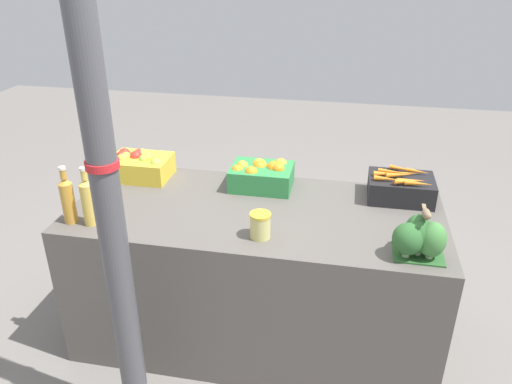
{
  "coord_description": "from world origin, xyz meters",
  "views": [
    {
      "loc": [
        0.44,
        -2.26,
        2.06
      ],
      "look_at": [
        0.0,
        0.0,
        0.92
      ],
      "focal_mm": 35.0,
      "sensor_mm": 36.0,
      "label": 1
    }
  ],
  "objects_px": {
    "support_pole": "(103,167)",
    "apple_crate": "(140,165)",
    "orange_crate": "(262,175)",
    "carrot_crate": "(401,187)",
    "juice_bottle_amber": "(68,199)",
    "pickle_jar": "(260,225)",
    "broccoli_pile": "(420,238)",
    "juice_bottle_golden": "(88,201)",
    "sparrow_bird": "(427,214)"
  },
  "relations": [
    {
      "from": "orange_crate",
      "to": "juice_bottle_amber",
      "type": "distance_m",
      "value": 1.04
    },
    {
      "from": "juice_bottle_amber",
      "to": "carrot_crate",
      "type": "bearing_deg",
      "value": 19.49
    },
    {
      "from": "broccoli_pile",
      "to": "sparrow_bird",
      "type": "xyz_separation_m",
      "value": [
        0.01,
        -0.0,
        0.12
      ]
    },
    {
      "from": "juice_bottle_amber",
      "to": "pickle_jar",
      "type": "xyz_separation_m",
      "value": [
        0.95,
        0.04,
        -0.06
      ]
    },
    {
      "from": "carrot_crate",
      "to": "juice_bottle_amber",
      "type": "xyz_separation_m",
      "value": [
        -1.63,
        -0.58,
        0.06
      ]
    },
    {
      "from": "juice_bottle_amber",
      "to": "pickle_jar",
      "type": "distance_m",
      "value": 0.96
    },
    {
      "from": "carrot_crate",
      "to": "broccoli_pile",
      "type": "distance_m",
      "value": 0.56
    },
    {
      "from": "support_pole",
      "to": "juice_bottle_amber",
      "type": "height_order",
      "value": "support_pole"
    },
    {
      "from": "apple_crate",
      "to": "orange_crate",
      "type": "height_order",
      "value": "apple_crate"
    },
    {
      "from": "broccoli_pile",
      "to": "pickle_jar",
      "type": "height_order",
      "value": "broccoli_pile"
    },
    {
      "from": "apple_crate",
      "to": "carrot_crate",
      "type": "height_order",
      "value": "apple_crate"
    },
    {
      "from": "carrot_crate",
      "to": "apple_crate",
      "type": "bearing_deg",
      "value": 179.84
    },
    {
      "from": "juice_bottle_golden",
      "to": "broccoli_pile",
      "type": "bearing_deg",
      "value": 0.48
    },
    {
      "from": "juice_bottle_amber",
      "to": "pickle_jar",
      "type": "bearing_deg",
      "value": 2.18
    },
    {
      "from": "pickle_jar",
      "to": "apple_crate",
      "type": "bearing_deg",
      "value": 146.74
    },
    {
      "from": "orange_crate",
      "to": "broccoli_pile",
      "type": "bearing_deg",
      "value": -35.03
    },
    {
      "from": "orange_crate",
      "to": "juice_bottle_golden",
      "type": "relative_size",
      "value": 1.13
    },
    {
      "from": "carrot_crate",
      "to": "support_pole",
      "type": "bearing_deg",
      "value": -139.76
    },
    {
      "from": "broccoli_pile",
      "to": "sparrow_bird",
      "type": "bearing_deg",
      "value": -25.18
    },
    {
      "from": "support_pole",
      "to": "sparrow_bird",
      "type": "relative_size",
      "value": 19.69
    },
    {
      "from": "support_pole",
      "to": "apple_crate",
      "type": "relative_size",
      "value": 7.77
    },
    {
      "from": "apple_crate",
      "to": "juice_bottle_amber",
      "type": "height_order",
      "value": "juice_bottle_amber"
    },
    {
      "from": "juice_bottle_golden",
      "to": "apple_crate",
      "type": "bearing_deg",
      "value": 88.43
    },
    {
      "from": "carrot_crate",
      "to": "juice_bottle_golden",
      "type": "relative_size",
      "value": 1.13
    },
    {
      "from": "apple_crate",
      "to": "pickle_jar",
      "type": "bearing_deg",
      "value": -33.26
    },
    {
      "from": "apple_crate",
      "to": "juice_bottle_golden",
      "type": "height_order",
      "value": "juice_bottle_golden"
    },
    {
      "from": "carrot_crate",
      "to": "juice_bottle_golden",
      "type": "bearing_deg",
      "value": -159.23
    },
    {
      "from": "support_pole",
      "to": "carrot_crate",
      "type": "bearing_deg",
      "value": 40.24
    },
    {
      "from": "juice_bottle_golden",
      "to": "sparrow_bird",
      "type": "bearing_deg",
      "value": 0.31
    },
    {
      "from": "carrot_crate",
      "to": "sparrow_bird",
      "type": "xyz_separation_m",
      "value": [
        0.05,
        -0.57,
        0.15
      ]
    },
    {
      "from": "apple_crate",
      "to": "juice_bottle_amber",
      "type": "xyz_separation_m",
      "value": [
        -0.13,
        -0.58,
        0.05
      ]
    },
    {
      "from": "carrot_crate",
      "to": "juice_bottle_amber",
      "type": "relative_size",
      "value": 1.15
    },
    {
      "from": "support_pole",
      "to": "broccoli_pile",
      "type": "bearing_deg",
      "value": 19.56
    },
    {
      "from": "carrot_crate",
      "to": "pickle_jar",
      "type": "relative_size",
      "value": 2.72
    },
    {
      "from": "apple_crate",
      "to": "pickle_jar",
      "type": "height_order",
      "value": "apple_crate"
    },
    {
      "from": "orange_crate",
      "to": "juice_bottle_golden",
      "type": "xyz_separation_m",
      "value": [
        -0.75,
        -0.58,
        0.05
      ]
    },
    {
      "from": "apple_crate",
      "to": "orange_crate",
      "type": "distance_m",
      "value": 0.74
    },
    {
      "from": "carrot_crate",
      "to": "juice_bottle_golden",
      "type": "xyz_separation_m",
      "value": [
        -1.52,
        -0.58,
        0.06
      ]
    },
    {
      "from": "sparrow_bird",
      "to": "juice_bottle_golden",
      "type": "bearing_deg",
      "value": -93.49
    },
    {
      "from": "apple_crate",
      "to": "carrot_crate",
      "type": "bearing_deg",
      "value": -0.16
    },
    {
      "from": "apple_crate",
      "to": "sparrow_bird",
      "type": "bearing_deg",
      "value": -20.18
    },
    {
      "from": "pickle_jar",
      "to": "orange_crate",
      "type": "bearing_deg",
      "value": 99.75
    },
    {
      "from": "apple_crate",
      "to": "sparrow_bird",
      "type": "xyz_separation_m",
      "value": [
        1.55,
        -0.57,
        0.14
      ]
    },
    {
      "from": "apple_crate",
      "to": "sparrow_bird",
      "type": "distance_m",
      "value": 1.66
    },
    {
      "from": "juice_bottle_golden",
      "to": "sparrow_bird",
      "type": "xyz_separation_m",
      "value": [
        1.57,
        0.01,
        0.09
      ]
    },
    {
      "from": "broccoli_pile",
      "to": "orange_crate",
      "type": "bearing_deg",
      "value": 144.97
    },
    {
      "from": "orange_crate",
      "to": "support_pole",
      "type": "bearing_deg",
      "value": -112.3
    },
    {
      "from": "orange_crate",
      "to": "juice_bottle_amber",
      "type": "relative_size",
      "value": 1.15
    },
    {
      "from": "apple_crate",
      "to": "pickle_jar",
      "type": "xyz_separation_m",
      "value": [
        0.83,
        -0.54,
        -0.01
      ]
    },
    {
      "from": "broccoli_pile",
      "to": "juice_bottle_amber",
      "type": "xyz_separation_m",
      "value": [
        -1.67,
        -0.01,
        0.03
      ]
    }
  ]
}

